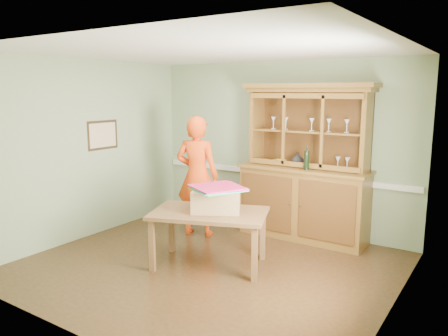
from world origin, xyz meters
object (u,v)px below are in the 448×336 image
Objects in this scene: dining_table at (209,218)px; cardboard_box at (216,200)px; china_hutch at (305,185)px; person at (197,176)px.

dining_table is 0.25m from cardboard_box.
china_hutch is at bearing 72.36° from cardboard_box.
dining_table is at bearing 117.94° from person.
person is (-0.89, 0.93, 0.30)m from dining_table.
person is at bearing 113.09° from dining_table.
china_hutch reaches higher than person.
person is at bearing -151.87° from china_hutch.
china_hutch is at bearing 51.09° from dining_table.
dining_table is (-0.57, -1.71, -0.18)m from china_hutch.
cardboard_box is at bearing 39.23° from dining_table.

